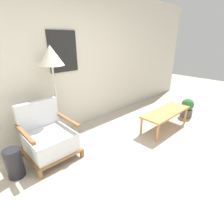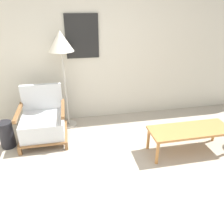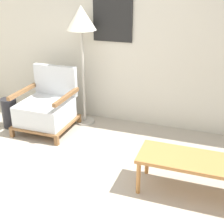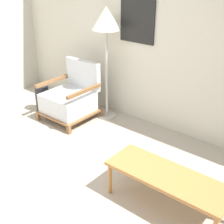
{
  "view_description": "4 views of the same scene",
  "coord_description": "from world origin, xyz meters",
  "px_view_note": "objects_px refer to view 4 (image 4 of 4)",
  "views": [
    {
      "loc": [
        -1.93,
        -0.87,
        1.78
      ],
      "look_at": [
        0.07,
        1.21,
        0.55
      ],
      "focal_mm": 28.0,
      "sensor_mm": 36.0,
      "label": 1
    },
    {
      "loc": [
        -0.52,
        -1.74,
        2.06
      ],
      "look_at": [
        0.07,
        1.21,
        0.55
      ],
      "focal_mm": 35.0,
      "sensor_mm": 36.0,
      "label": 2
    },
    {
      "loc": [
        1.21,
        -1.97,
        2.02
      ],
      "look_at": [
        0.07,
        1.21,
        0.55
      ],
      "focal_mm": 50.0,
      "sensor_mm": 36.0,
      "label": 3
    },
    {
      "loc": [
        2.28,
        -1.46,
        2.24
      ],
      "look_at": [
        0.07,
        1.21,
        0.55
      ],
      "focal_mm": 50.0,
      "sensor_mm": 36.0,
      "label": 4
    }
  ],
  "objects_px": {
    "coffee_table": "(168,178)",
    "vase": "(42,98)",
    "floor_lamp": "(106,24)",
    "armchair": "(70,99)"
  },
  "relations": [
    {
      "from": "coffee_table",
      "to": "vase",
      "type": "bearing_deg",
      "value": 165.97
    },
    {
      "from": "floor_lamp",
      "to": "coffee_table",
      "type": "xyz_separation_m",
      "value": [
        1.77,
        -1.18,
        -1.09
      ]
    },
    {
      "from": "armchair",
      "to": "coffee_table",
      "type": "xyz_separation_m",
      "value": [
        2.17,
        -0.78,
        0.03
      ]
    },
    {
      "from": "armchair",
      "to": "floor_lamp",
      "type": "height_order",
      "value": "floor_lamp"
    },
    {
      "from": "armchair",
      "to": "coffee_table",
      "type": "relative_size",
      "value": 0.71
    },
    {
      "from": "floor_lamp",
      "to": "vase",
      "type": "xyz_separation_m",
      "value": [
        -0.96,
        -0.5,
        -1.22
      ]
    },
    {
      "from": "floor_lamp",
      "to": "coffee_table",
      "type": "distance_m",
      "value": 2.39
    },
    {
      "from": "coffee_table",
      "to": "vase",
      "type": "height_order",
      "value": "vase"
    },
    {
      "from": "coffee_table",
      "to": "vase",
      "type": "xyz_separation_m",
      "value": [
        -2.73,
        0.68,
        -0.14
      ]
    },
    {
      "from": "floor_lamp",
      "to": "vase",
      "type": "distance_m",
      "value": 1.63
    }
  ]
}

